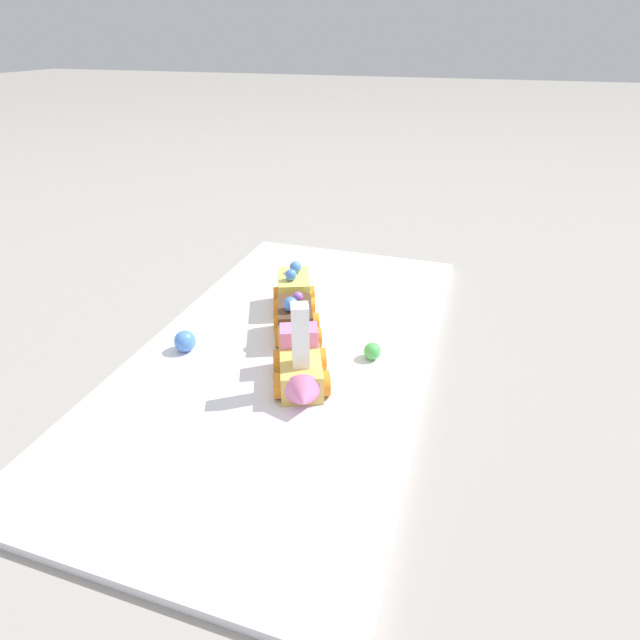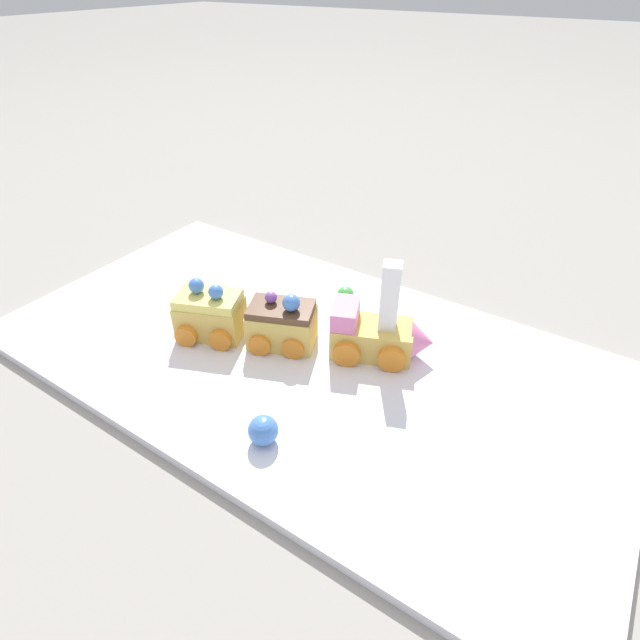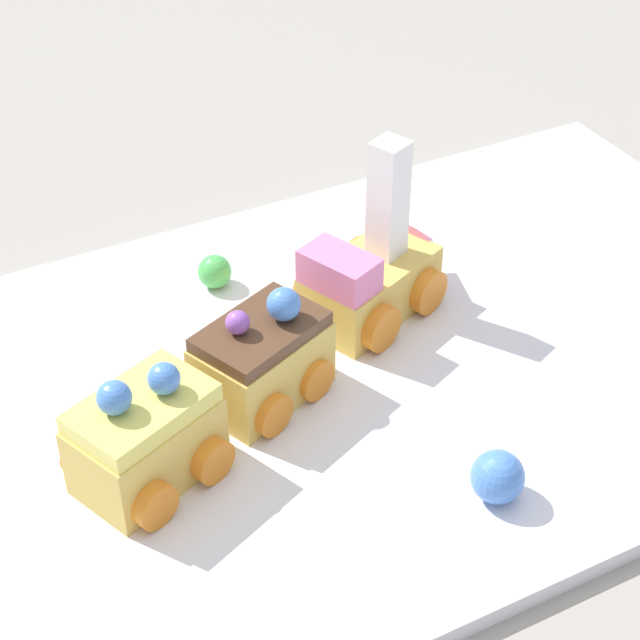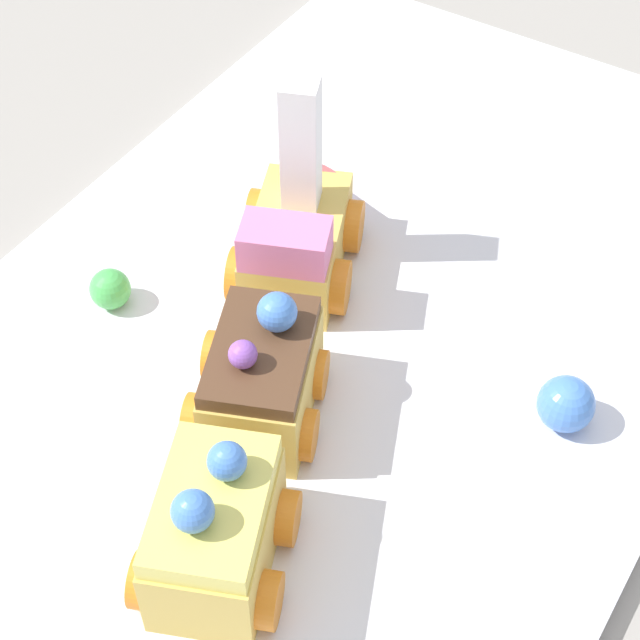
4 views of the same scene
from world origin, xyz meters
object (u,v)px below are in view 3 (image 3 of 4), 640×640
Objects in this scene: cake_car_lemon at (146,439)px; gumball_blue at (498,477)px; cake_train_locomotive at (377,271)px; cake_car_chocolate at (261,358)px; gumball_green at (215,272)px.

gumball_blue is (0.16, -0.10, -0.01)m from cake_car_lemon.
cake_train_locomotive is 0.11m from cake_car_chocolate.
gumball_green is at bearing 33.04° from cake_car_lemon.
cake_car_chocolate is 0.16m from gumball_blue.
cake_train_locomotive reaches higher than gumball_blue.
cake_car_chocolate reaches higher than gumball_blue.
cake_car_chocolate is 3.86× the size of gumball_green.
gumball_blue is at bearing -83.11° from cake_car_chocolate.
cake_car_lemon is 0.18m from gumball_green.
cake_car_lemon is 3.86× the size of gumball_green.
cake_car_lemon reaches higher than cake_car_chocolate.
cake_train_locomotive is 0.21m from cake_car_lemon.
cake_train_locomotive is 4.24× the size of gumball_blue.
cake_train_locomotive is 5.37× the size of gumball_green.
cake_car_lemon is at bearing 147.93° from gumball_blue.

